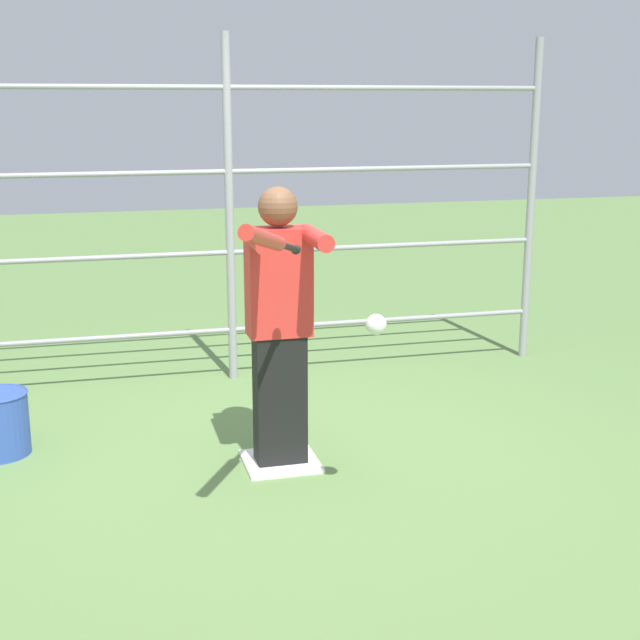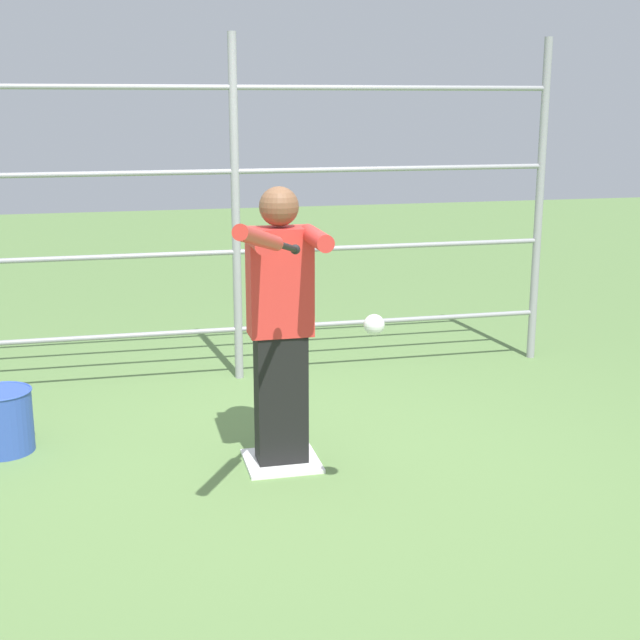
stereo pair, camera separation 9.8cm
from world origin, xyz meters
name	(u,v)px [view 2 (the right image)]	position (x,y,z in m)	size (l,w,h in m)	color
ground_plane	(282,463)	(0.00, 0.00, 0.00)	(24.00, 24.00, 0.00)	#608447
home_plate	(282,461)	(0.00, 0.00, 0.01)	(0.40, 0.40, 0.02)	white
fence_backstop	(236,212)	(0.00, -1.60, 1.19)	(4.61, 0.06, 2.38)	#939399
batter	(281,319)	(0.00, 0.02, 0.82)	(0.39, 0.51, 1.51)	black
baseball_bat_swinging	(264,240)	(0.23, 0.89, 1.37)	(0.43, 0.83, 0.26)	black
softball_in_flight	(374,325)	(-0.29, 0.75, 0.95)	(0.10, 0.10, 0.10)	white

